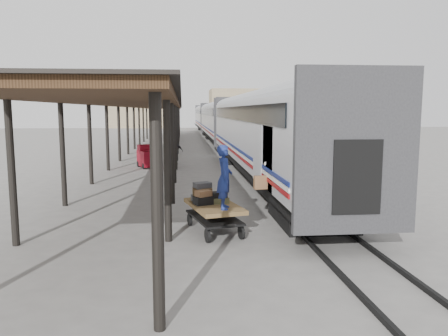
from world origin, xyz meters
TOP-DOWN VIEW (x-y plane):
  - ground at (0.00, 0.00)m, footprint 160.00×160.00m
  - train at (3.19, 33.79)m, footprint 3.45×76.01m
  - canopy at (-3.40, 24.00)m, footprint 4.90×64.30m
  - rails at (3.20, 34.00)m, footprint 1.54×150.00m
  - building_far at (14.00, 78.00)m, footprint 18.00×10.00m
  - building_left at (-10.00, 82.00)m, footprint 12.00×8.00m
  - baggage_cart at (-0.02, -1.21)m, footprint 1.79×2.63m
  - suitcase_stack at (-0.18, -0.89)m, footprint 1.16×1.31m
  - luggage_tug at (-3.16, 14.14)m, footprint 1.53×1.89m
  - porter at (0.23, -1.86)m, footprint 0.51×0.71m
  - pedestrian at (-1.44, 15.36)m, footprint 1.09×0.49m

SIDE VIEW (x-z plane):
  - ground at x=0.00m, z-range 0.00..0.00m
  - rails at x=3.20m, z-range 0.00..0.12m
  - baggage_cart at x=-0.02m, z-range 0.22..1.08m
  - luggage_tug at x=-3.16m, z-range -0.06..1.39m
  - pedestrian at x=-1.44m, z-range 0.00..1.83m
  - suitcase_stack at x=-0.18m, z-range 0.77..1.37m
  - porter at x=0.23m, z-range 0.86..2.68m
  - train at x=3.19m, z-range 0.69..4.70m
  - building_left at x=-10.00m, z-range 0.00..6.00m
  - building_far at x=14.00m, z-range 0.00..8.00m
  - canopy at x=-3.40m, z-range 1.93..6.08m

